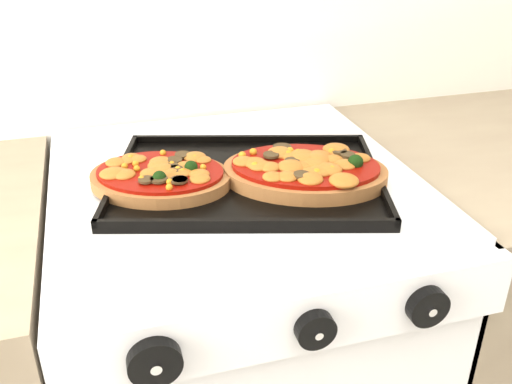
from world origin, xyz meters
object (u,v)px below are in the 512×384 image
object	(u,v)px
stove	(239,376)
baking_tray	(247,177)
pizza_left	(160,175)
pizza_right	(305,169)

from	to	relation	value
stove	baking_tray	size ratio (longest dim) A/B	2.16
baking_tray	stove	bearing A→B (deg)	125.17
pizza_left	pizza_right	xyz separation A→B (m)	(0.22, -0.05, 0.00)
pizza_left	pizza_right	world-z (taller)	pizza_right
pizza_left	pizza_right	bearing A→B (deg)	-12.53
baking_tray	pizza_left	world-z (taller)	pizza_left
stove	baking_tray	bearing A→B (deg)	-70.80
pizza_right	pizza_left	bearing A→B (deg)	167.47
pizza_left	baking_tray	bearing A→B (deg)	-6.90
stove	pizza_right	xyz separation A→B (m)	(0.10, -0.07, 0.48)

